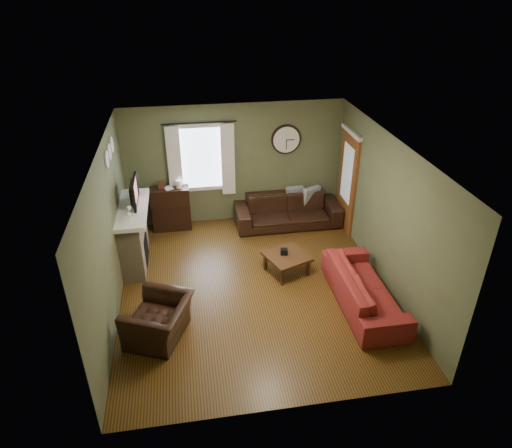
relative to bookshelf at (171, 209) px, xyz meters
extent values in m
cube|color=#4B3011|center=(1.41, -2.37, -0.48)|extent=(4.60, 5.20, 0.00)
cube|color=white|center=(1.41, -2.37, 2.12)|extent=(4.60, 5.20, 0.00)
cube|color=#535A39|center=(-0.89, -2.37, 0.82)|extent=(0.00, 5.20, 2.60)
cube|color=#535A39|center=(3.71, -2.37, 0.82)|extent=(0.00, 5.20, 2.60)
cube|color=#535A39|center=(1.41, 0.23, 0.82)|extent=(4.60, 0.00, 2.60)
cube|color=#535A39|center=(1.41, -4.97, 0.82)|extent=(4.60, 0.00, 2.60)
cube|color=#9B8868|center=(-0.69, -1.22, 0.07)|extent=(0.40, 1.40, 1.10)
cube|color=black|center=(-0.50, -1.22, -0.18)|extent=(0.04, 0.60, 0.55)
cube|color=white|center=(-0.66, -1.22, 0.66)|extent=(0.58, 1.60, 0.08)
imported|color=black|center=(-0.64, -1.07, 0.88)|extent=(0.08, 0.60, 0.35)
cube|color=#994C3F|center=(-0.56, -1.07, 0.93)|extent=(0.02, 0.62, 0.36)
cylinder|color=white|center=(-0.87, -1.57, 1.77)|extent=(0.28, 0.28, 0.03)
cylinder|color=white|center=(-0.87, -1.22, 1.77)|extent=(0.28, 0.28, 0.03)
cylinder|color=white|center=(-0.87, -0.87, 1.77)|extent=(0.28, 0.28, 0.03)
cylinder|color=black|center=(0.71, 0.11, 1.79)|extent=(0.03, 0.03, 1.50)
cube|color=white|center=(0.16, 0.11, 0.97)|extent=(0.28, 0.04, 1.55)
cube|color=white|center=(1.26, 0.11, 0.97)|extent=(0.28, 0.04, 1.55)
cube|color=brown|center=(3.68, -0.52, 0.57)|extent=(0.05, 0.90, 2.10)
imported|color=#422715|center=(-0.09, -0.04, 0.48)|extent=(0.23, 0.26, 0.02)
imported|color=black|center=(2.49, -0.23, -0.15)|extent=(2.26, 0.88, 0.66)
cube|color=gray|center=(3.07, -0.01, 0.07)|extent=(0.41, 0.27, 0.40)
cube|color=gray|center=(2.71, 0.09, 0.07)|extent=(0.40, 0.14, 0.39)
imported|color=maroon|center=(3.14, -3.10, -0.17)|extent=(0.83, 2.13, 0.62)
imported|color=black|center=(-0.21, -3.35, -0.16)|extent=(1.17, 1.23, 0.63)
cube|color=black|center=(2.03, -1.97, -0.08)|extent=(0.15, 0.15, 0.10)
camera|label=1|loc=(0.38, -8.80, 4.46)|focal=32.00mm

